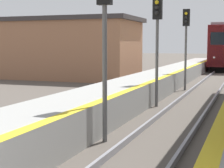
# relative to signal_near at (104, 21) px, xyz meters

# --- Properties ---
(signal_near) EXTENTS (0.36, 0.31, 4.37)m
(signal_near) POSITION_rel_signal_near_xyz_m (0.00, 0.00, 0.00)
(signal_near) COLOR #595959
(signal_near) RESTS_ON ground
(signal_mid) EXTENTS (0.36, 0.31, 4.37)m
(signal_mid) POSITION_rel_signal_near_xyz_m (-0.03, 5.82, 0.00)
(signal_mid) COLOR #595959
(signal_mid) RESTS_ON ground
(signal_far) EXTENTS (0.36, 0.31, 4.37)m
(signal_far) POSITION_rel_signal_near_xyz_m (0.18, 11.63, 0.00)
(signal_far) COLOR #595959
(signal_far) RESTS_ON ground
(station_building) EXTENTS (11.69, 5.51, 4.39)m
(station_building) POSITION_rel_signal_near_xyz_m (-9.74, 15.97, -0.85)
(station_building) COLOR #9E6B4C
(station_building) RESTS_ON ground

